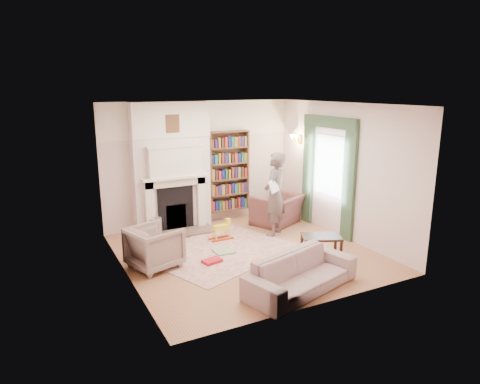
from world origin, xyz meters
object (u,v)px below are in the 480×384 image
coffee_table (321,247)px  paraffin_heater (156,231)px  armchair_reading (277,210)px  rocking_horse (221,230)px  armchair_left (155,247)px  man_reading (275,194)px  bookcase (228,171)px  sofa (301,273)px

coffee_table → paraffin_heater: size_ratio=1.27×
armchair_reading → rocking_horse: armchair_reading is taller
coffee_table → rocking_horse: size_ratio=1.40×
armchair_reading → armchair_left: size_ratio=1.29×
armchair_reading → rocking_horse: size_ratio=2.11×
armchair_reading → coffee_table: size_ratio=1.51×
man_reading → paraffin_heater: man_reading is taller
armchair_reading → armchair_left: (-3.21, -1.11, 0.03)m
armchair_reading → man_reading: 0.93m
armchair_left → armchair_reading: bearing=-88.9°
bookcase → coffee_table: 3.18m
man_reading → paraffin_heater: size_ratio=3.25×
man_reading → rocking_horse: (-1.16, 0.21, -0.67)m
man_reading → paraffin_heater: (-2.42, 0.58, -0.62)m
sofa → rocking_horse: sofa is taller
armchair_reading → rocking_horse: (-1.61, -0.39, -0.12)m
sofa → armchair_left: bearing=117.5°
rocking_horse → man_reading: bearing=-12.3°
armchair_left → sofa: armchair_left is taller
armchair_left → paraffin_heater: bearing=-35.4°
armchair_reading → rocking_horse: 1.66m
man_reading → coffee_table: (0.06, -1.54, -0.67)m
armchair_reading → paraffin_heater: size_ratio=1.92×
man_reading → rocking_horse: size_ratio=3.58×
man_reading → armchair_left: bearing=-26.2°
armchair_left → coffee_table: 3.01m
armchair_reading → coffee_table: armchair_reading is taller
armchair_left → rocking_horse: 1.77m
armchair_reading → paraffin_heater: (-2.87, -0.02, -0.07)m
armchair_left → sofa: 2.60m
sofa → armchair_reading: bearing=48.8°
armchair_left → man_reading: size_ratio=0.46×
rocking_horse → bookcase: bearing=56.3°
bookcase → coffee_table: (0.44, -3.01, -0.95)m
rocking_horse → armchair_reading: bearing=11.6°
sofa → paraffin_heater: size_ratio=3.54×
armchair_reading → man_reading: man_reading is taller
bookcase → armchair_left: (-2.38, -1.97, -0.80)m
armchair_left → coffee_table: (2.83, -1.04, -0.15)m
armchair_left → bookcase: bearing=-68.3°
bookcase → rocking_horse: bearing=-121.8°
bookcase → paraffin_heater: bearing=-156.6°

